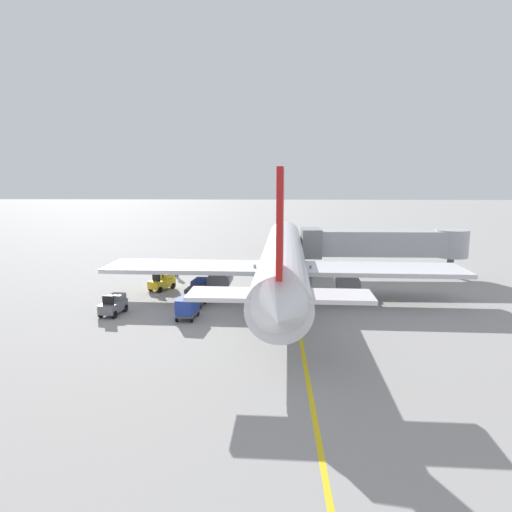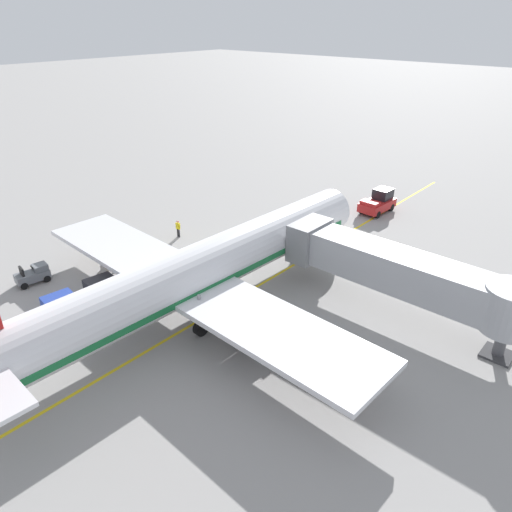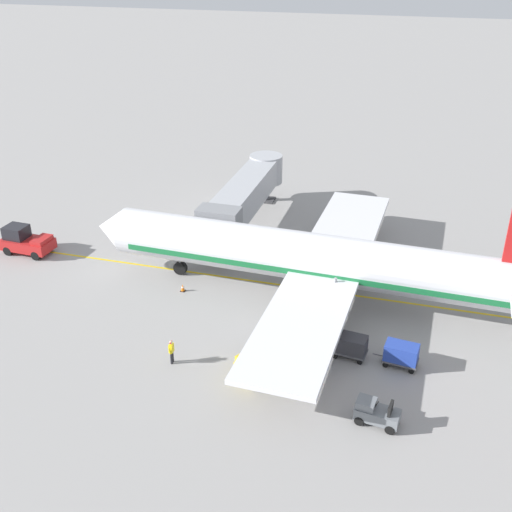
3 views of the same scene
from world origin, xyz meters
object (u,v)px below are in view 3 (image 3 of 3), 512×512
baggage_cart_front (306,338)px  parked_airliner (319,259)px  pushback_tractor (26,241)px  ground_crew_wing_walker (171,351)px  baggage_cart_second_in_train (350,345)px  baggage_cart_third_in_train (401,353)px  baggage_tug_lead (376,413)px  jet_bridge (246,193)px  safety_cone_nose_left (183,288)px  baggage_tug_trailing (253,370)px

baggage_cart_front → parked_airliner: bearing=5.0°
pushback_tractor → ground_crew_wing_walker: bearing=-121.3°
baggage_cart_second_in_train → baggage_cart_third_in_train: size_ratio=1.00×
baggage_tug_lead → jet_bridge: bearing=32.1°
baggage_tug_lead → ground_crew_wing_walker: (1.97, 13.27, 0.24)m
baggage_tug_lead → baggage_cart_third_in_train: baggage_tug_lead is taller
jet_bridge → baggage_cart_third_in_train: jet_bridge is taller
baggage_cart_third_in_train → safety_cone_nose_left: (4.93, 17.04, -0.66)m
pushback_tractor → ground_crew_wing_walker: (-11.20, -18.45, -0.15)m
parked_airliner → jet_bridge: size_ratio=2.15×
ground_crew_wing_walker → pushback_tractor: bearing=58.7°
baggage_tug_lead → baggage_tug_trailing: bearing=76.7°
baggage_cart_second_in_train → baggage_cart_front: bearing=90.6°
safety_cone_nose_left → parked_airliner: bearing=-78.2°
baggage_tug_lead → baggage_cart_front: 7.82m
parked_airliner → safety_cone_nose_left: size_ratio=63.21×
jet_bridge → ground_crew_wing_walker: size_ratio=10.26×
baggage_cart_front → baggage_tug_trailing: bearing=147.7°
parked_airliner → pushback_tractor: (0.31, 25.87, -2.09)m
baggage_tug_lead → safety_cone_nose_left: bearing=56.4°
jet_bridge → baggage_cart_second_in_train: 21.93m
baggage_cart_third_in_train → ground_crew_wing_walker: size_ratio=1.75×
pushback_tractor → baggage_cart_front: size_ratio=1.52×
jet_bridge → baggage_tug_lead: 28.06m
baggage_cart_second_in_train → safety_cone_nose_left: (4.88, 13.77, -0.66)m
baggage_tug_trailing → pushback_tractor: bearing=64.7°
baggage_cart_front → baggage_cart_third_in_train: (-0.02, -6.18, 0.00)m
ground_crew_wing_walker → baggage_cart_front: bearing=-64.5°
baggage_cart_third_in_train → safety_cone_nose_left: size_ratio=5.02×
baggage_cart_front → pushback_tractor: bearing=74.5°
jet_bridge → baggage_cart_front: 20.43m
parked_airliner → ground_crew_wing_walker: parked_airliner is taller
baggage_tug_lead → baggage_cart_second_in_train: (5.83, 2.33, 0.24)m
jet_bridge → baggage_tug_trailing: (-21.82, -7.10, -2.75)m
baggage_cart_front → safety_cone_nose_left: 11.93m
pushback_tractor → baggage_cart_third_in_train: size_ratio=1.52×
pushback_tractor → baggage_cart_third_in_train: 33.49m
jet_bridge → pushback_tractor: size_ratio=3.86×
jet_bridge → baggage_tug_lead: bearing=-147.9°
parked_airliner → jet_bridge: 14.06m
baggage_tug_trailing → safety_cone_nose_left: (8.88, 8.34, -0.42)m
baggage_tug_trailing → safety_cone_nose_left: bearing=43.2°
pushback_tractor → baggage_tug_trailing: bearing=-115.3°
baggage_tug_lead → baggage_cart_second_in_train: 6.28m
baggage_tug_trailing → ground_crew_wing_walker: 5.52m
baggage_cart_second_in_train → ground_crew_wing_walker: bearing=109.4°
baggage_cart_third_in_train → ground_crew_wing_walker: 14.71m
jet_bridge → pushback_tractor: 20.01m
ground_crew_wing_walker → baggage_tug_lead: bearing=-98.4°
baggage_tug_trailing → parked_airliner: bearing=-9.8°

